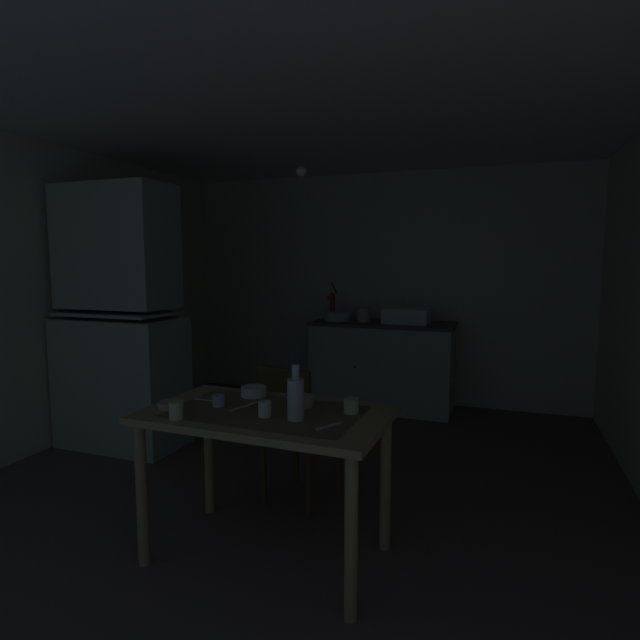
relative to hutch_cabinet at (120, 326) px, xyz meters
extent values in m
plane|color=brown|center=(1.61, -0.03, -0.97)|extent=(5.24, 5.24, 0.00)
cube|color=beige|center=(1.61, 2.13, 0.23)|extent=(4.34, 0.10, 2.41)
cube|color=beige|center=(-0.56, -0.03, 0.23)|extent=(0.10, 4.32, 2.41)
cube|color=white|center=(1.61, -0.03, 1.49)|extent=(4.34, 4.32, 0.10)
cube|color=#AFBAA0|center=(0.00, 0.00, -0.45)|extent=(0.97, 0.54, 1.04)
cube|color=#AFB3A1|center=(0.00, 0.00, 0.63)|extent=(0.89, 0.46, 0.96)
cube|color=#B0B8A4|center=(0.00, -0.03, 0.11)|extent=(0.87, 0.48, 0.02)
cube|color=#AFBAA0|center=(1.75, 1.76, -0.55)|extent=(1.39, 0.60, 0.85)
cube|color=#4F473B|center=(1.75, 1.76, -0.11)|extent=(1.42, 0.63, 0.03)
sphere|color=#2D2823|center=(1.54, 1.45, -0.51)|extent=(0.02, 0.02, 0.02)
cube|color=white|center=(1.98, 1.76, -0.02)|extent=(0.44, 0.34, 0.15)
cube|color=black|center=(1.98, 1.76, 0.05)|extent=(0.38, 0.28, 0.01)
cylinder|color=#B21E19|center=(1.19, 1.81, 0.05)|extent=(0.05, 0.05, 0.28)
cylinder|color=#B21E19|center=(1.19, 1.74, 0.15)|extent=(0.03, 0.12, 0.03)
cylinder|color=red|center=(1.19, 1.87, 0.24)|extent=(0.02, 0.16, 0.12)
cylinder|color=#ADD1C1|center=(1.27, 1.71, -0.05)|extent=(0.27, 0.27, 0.09)
cylinder|color=beige|center=(1.55, 1.73, -0.03)|extent=(0.14, 0.14, 0.14)
cube|color=tan|center=(1.80, -1.05, -0.24)|extent=(1.21, 0.73, 0.04)
cube|color=silver|center=(1.80, -1.05, -0.22)|extent=(0.95, 0.57, 0.00)
cylinder|color=#A9805B|center=(1.25, -1.32, -0.61)|extent=(0.06, 0.06, 0.72)
cylinder|color=tan|center=(2.32, -1.35, -0.61)|extent=(0.06, 0.06, 0.72)
cylinder|color=#A88255|center=(1.27, -0.75, -0.61)|extent=(0.06, 0.06, 0.72)
cylinder|color=tan|center=(2.34, -0.78, -0.61)|extent=(0.06, 0.06, 0.72)
cube|color=#4C371D|center=(1.73, -0.40, -0.54)|extent=(0.48, 0.48, 0.03)
cube|color=#483819|center=(1.68, -0.58, -0.32)|extent=(0.37, 0.11, 0.42)
cylinder|color=#4C371D|center=(1.93, -0.28, -0.77)|extent=(0.04, 0.04, 0.42)
cylinder|color=#4C371D|center=(1.60, -0.20, -0.77)|extent=(0.04, 0.04, 0.42)
cylinder|color=#4C371D|center=(1.85, -0.61, -0.77)|extent=(0.04, 0.04, 0.42)
cylinder|color=#4C371D|center=(1.52, -0.53, -0.77)|extent=(0.04, 0.04, 0.42)
cylinder|color=white|center=(1.60, -0.81, -0.19)|extent=(0.14, 0.14, 0.05)
cylinder|color=tan|center=(1.93, -0.90, -0.19)|extent=(0.12, 0.12, 0.05)
cylinder|color=tan|center=(1.31, -1.15, -0.20)|extent=(0.13, 0.13, 0.03)
cylinder|color=beige|center=(1.45, -1.30, -0.18)|extent=(0.07, 0.07, 0.08)
cylinder|color=white|center=(1.83, -1.13, -0.18)|extent=(0.06, 0.06, 0.07)
cylinder|color=beige|center=(2.20, -0.94, -0.18)|extent=(0.07, 0.07, 0.07)
cylinder|color=#9EB2C6|center=(1.53, -1.05, -0.19)|extent=(0.06, 0.06, 0.06)
cylinder|color=#B7BCC1|center=(1.98, -1.12, -0.12)|extent=(0.08, 0.08, 0.19)
cylinder|color=#B7BCC1|center=(1.98, -1.12, 0.01)|extent=(0.04, 0.04, 0.07)
cube|color=silver|center=(1.66, -1.02, -0.22)|extent=(0.06, 0.21, 0.00)
cube|color=beige|center=(1.42, -0.98, -0.22)|extent=(0.15, 0.03, 0.00)
cube|color=beige|center=(2.16, -1.17, -0.22)|extent=(0.08, 0.14, 0.00)
sphere|color=#F9EFCC|center=(1.43, 0.35, 1.18)|extent=(0.08, 0.08, 0.08)
camera|label=1|loc=(2.87, -3.26, 0.51)|focal=28.59mm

